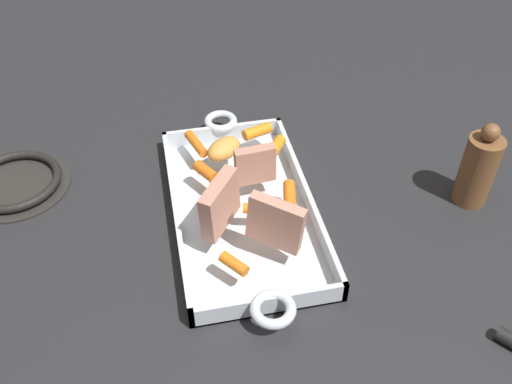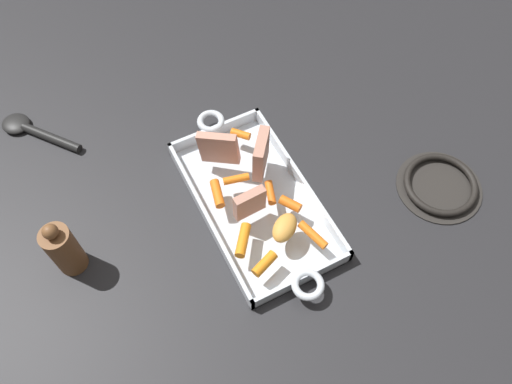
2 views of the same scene
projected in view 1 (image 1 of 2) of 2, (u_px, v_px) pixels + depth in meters
ground_plane at (243, 214)px, 0.86m from camera, size 2.37×2.37×0.00m
roasting_dish at (242, 209)px, 0.85m from camera, size 0.46×0.21×0.04m
roast_slice_outer at (255, 165)px, 0.84m from camera, size 0.02×0.06×0.06m
roast_slice_thin at (220, 204)px, 0.76m from camera, size 0.08×0.07×0.08m
roast_slice_thick at (275, 223)px, 0.74m from camera, size 0.06×0.08×0.08m
baby_carrot_long at (261, 209)px, 0.80m from camera, size 0.03×0.05×0.02m
baby_carrot_center_right at (224, 187)px, 0.83m from camera, size 0.05×0.03×0.02m
baby_carrot_short at (234, 264)px, 0.72m from camera, size 0.04×0.04×0.02m
baby_carrot_southeast at (196, 144)px, 0.91m from camera, size 0.06×0.03×0.02m
baby_carrot_southwest at (290, 197)px, 0.82m from camera, size 0.06×0.03×0.02m
baby_carrot_northwest at (206, 172)px, 0.86m from camera, size 0.05×0.04×0.02m
baby_carrot_northeast at (257, 131)px, 0.93m from camera, size 0.04×0.05×0.02m
baby_carrot_center_left at (273, 151)px, 0.89m from camera, size 0.06×0.05×0.02m
potato_golden_large at (224, 149)px, 0.89m from camera, size 0.07×0.07×0.03m
stove_burner_rear at (15, 182)px, 0.90m from camera, size 0.17×0.17×0.02m
pepper_mill at (478, 169)px, 0.84m from camera, size 0.05×0.05×0.14m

